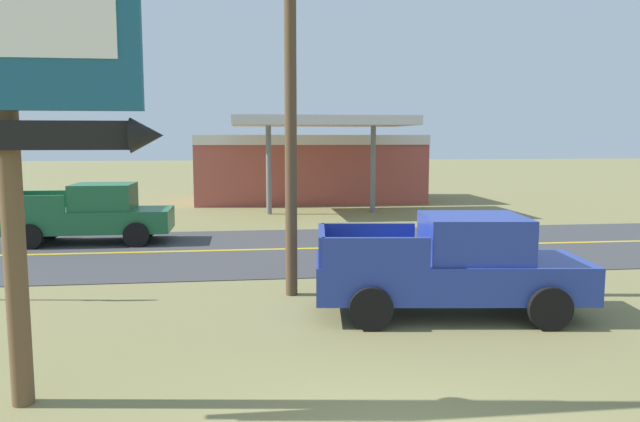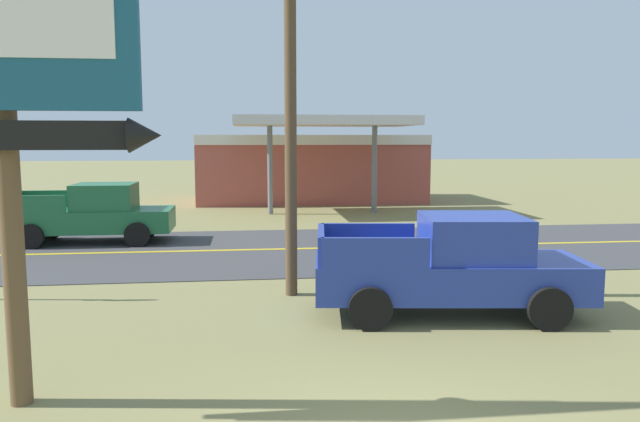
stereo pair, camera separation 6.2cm
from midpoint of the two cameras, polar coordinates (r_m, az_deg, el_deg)
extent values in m
cube|color=#3D3D3F|center=(19.11, -1.70, -3.56)|extent=(140.00, 8.00, 0.02)
cube|color=gold|center=(19.11, -1.70, -3.52)|extent=(126.00, 0.20, 0.01)
cylinder|color=brown|center=(8.61, -26.81, 2.74)|extent=(0.28, 0.28, 5.91)
cube|color=black|center=(8.42, -27.42, 6.27)|extent=(3.03, 0.12, 0.36)
cone|color=black|center=(7.99, -15.75, 6.79)|extent=(0.40, 0.44, 0.44)
cylinder|color=brown|center=(13.33, -2.65, 12.74)|extent=(0.26, 0.26, 9.66)
cube|color=#A84C42|center=(33.95, -0.94, 4.04)|extent=(12.00, 6.00, 3.60)
cube|color=silver|center=(30.88, -0.36, 6.64)|extent=(12.00, 0.12, 0.50)
cube|color=silver|center=(27.96, 0.33, 8.36)|extent=(8.00, 5.00, 0.40)
cylinder|color=slate|center=(27.79, -4.60, 4.02)|extent=(0.24, 0.24, 4.20)
cylinder|color=slate|center=(28.38, 5.15, 4.07)|extent=(0.24, 0.24, 4.20)
cube|color=#233893|center=(12.31, 12.03, -5.98)|extent=(5.40, 2.57, 0.72)
cube|color=#233893|center=(12.26, 14.18, -2.37)|extent=(2.10, 2.02, 0.84)
cube|color=#28333D|center=(12.51, 18.15, -2.33)|extent=(0.30, 1.66, 0.71)
cube|color=#233893|center=(12.86, 4.59, -2.39)|extent=(1.95, 0.36, 0.56)
cube|color=#233893|center=(11.06, 5.33, -3.92)|extent=(1.95, 0.36, 0.56)
cube|color=#233893|center=(11.92, 0.25, -3.11)|extent=(0.35, 1.88, 0.56)
cylinder|color=black|center=(13.72, 17.79, -6.38)|extent=(0.83, 0.37, 0.80)
cylinder|color=black|center=(11.93, 20.66, -8.47)|extent=(0.83, 0.37, 0.80)
cylinder|color=black|center=(13.11, 4.15, -6.67)|extent=(0.83, 0.37, 0.80)
cylinder|color=black|center=(11.22, 4.85, -9.00)|extent=(0.83, 0.37, 0.80)
cube|color=#1E6038|center=(21.50, -20.39, -0.80)|extent=(5.20, 1.96, 0.72)
cube|color=#1E6038|center=(21.32, -19.30, 1.29)|extent=(1.90, 1.80, 0.84)
cube|color=#28333D|center=(21.14, -16.94, 1.34)|extent=(0.10, 1.66, 0.71)
cube|color=#1E6038|center=(22.72, -23.66, 1.07)|extent=(1.95, 0.12, 0.56)
cube|color=#1E6038|center=(20.97, -25.10, 0.56)|extent=(1.95, 0.12, 0.56)
cube|color=#1E6038|center=(22.16, -26.75, 0.78)|extent=(0.12, 1.88, 0.56)
cylinder|color=black|center=(22.19, -15.71, -1.34)|extent=(0.80, 0.28, 0.80)
cylinder|color=black|center=(20.28, -16.56, -2.12)|extent=(0.80, 0.28, 0.80)
cylinder|color=black|center=(22.91, -23.70, -1.41)|extent=(0.80, 0.28, 0.80)
cylinder|color=black|center=(21.06, -25.24, -2.17)|extent=(0.80, 0.28, 0.80)
camera|label=1|loc=(0.03, -89.87, 0.02)|focal=34.38mm
camera|label=2|loc=(0.03, 90.13, -0.02)|focal=34.38mm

